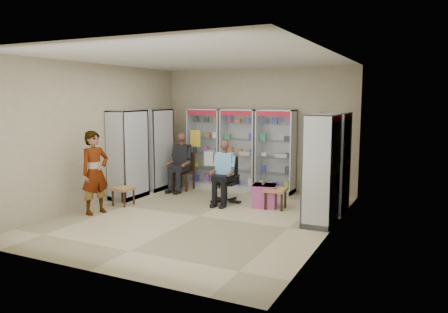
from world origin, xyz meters
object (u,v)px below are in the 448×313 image
at_px(cabinet_left_near, 128,154).
at_px(woven_stool_b, 123,196).
at_px(pink_trunk, 265,196).
at_px(woven_stool_a, 275,198).
at_px(cabinet_back_mid, 240,149).
at_px(cabinet_right_near, 321,170).
at_px(cabinet_back_right, 276,151).
at_px(office_chair, 226,180).
at_px(seated_shopkeeper, 225,174).
at_px(standing_man, 95,172).
at_px(cabinet_back_left, 206,147).
at_px(cabinet_right_far, 334,162).
at_px(cabinet_left_far, 156,149).
at_px(wooden_chair, 184,171).

xyz_separation_m(cabinet_left_near, woven_stool_b, (0.33, -0.62, -0.81)).
bearing_deg(pink_trunk, woven_stool_a, -12.46).
height_order(cabinet_back_mid, cabinet_right_near, same).
height_order(cabinet_back_right, pink_trunk, cabinet_back_right).
distance_m(office_chair, seated_shopkeeper, 0.15).
bearing_deg(woven_stool_a, woven_stool_b, -159.51).
distance_m(seated_shopkeeper, standing_man, 2.70).
bearing_deg(cabinet_right_near, cabinet_back_left, 57.72).
bearing_deg(office_chair, cabinet_back_left, 126.21).
height_order(cabinet_back_mid, woven_stool_a, cabinet_back_mid).
distance_m(cabinet_back_mid, cabinet_right_near, 3.41).
height_order(office_chair, standing_man, standing_man).
bearing_deg(woven_stool_a, office_chair, 179.45).
bearing_deg(cabinet_back_mid, cabinet_right_far, -23.65).
distance_m(office_chair, pink_trunk, 0.92).
height_order(pink_trunk, woven_stool_b, pink_trunk).
relative_size(cabinet_right_far, seated_shopkeeper, 1.56).
relative_size(cabinet_right_near, seated_shopkeeper, 1.56).
height_order(cabinet_back_mid, seated_shopkeeper, cabinet_back_mid).
xyz_separation_m(cabinet_right_far, cabinet_left_near, (-4.46, -0.90, 0.00)).
bearing_deg(cabinet_back_right, standing_man, -126.66).
relative_size(cabinet_back_left, cabinet_back_right, 1.00).
height_order(cabinet_back_mid, cabinet_left_far, same).
bearing_deg(woven_stool_a, pink_trunk, 167.54).
xyz_separation_m(woven_stool_b, standing_man, (-0.05, -0.78, 0.63)).
bearing_deg(cabinet_right_near, cabinet_back_right, 36.16).
relative_size(cabinet_back_left, pink_trunk, 4.12).
xyz_separation_m(wooden_chair, woven_stool_a, (2.68, -0.79, -0.26)).
bearing_deg(cabinet_left_far, cabinet_back_left, 135.00).
distance_m(cabinet_back_left, wooden_chair, 0.94).
distance_m(pink_trunk, woven_stool_b, 3.01).
distance_m(cabinet_right_far, wooden_chair, 3.84).
distance_m(cabinet_back_right, cabinet_left_near, 3.48).
height_order(cabinet_left_near, woven_stool_b, cabinet_left_near).
height_order(woven_stool_b, standing_man, standing_man).
relative_size(wooden_chair, pink_trunk, 1.93).
height_order(woven_stool_a, woven_stool_b, woven_stool_a).
bearing_deg(cabinet_right_far, woven_stool_a, 109.46).
height_order(cabinet_right_far, woven_stool_b, cabinet_right_far).
bearing_deg(cabinet_back_left, seated_shopkeeper, -50.39).
distance_m(cabinet_back_right, woven_stool_a, 1.79).
distance_m(cabinet_left_far, standing_man, 2.52).
relative_size(cabinet_left_far, pink_trunk, 4.12).
height_order(office_chair, seated_shopkeeper, seated_shopkeeper).
xyz_separation_m(cabinet_back_left, seated_shopkeeper, (1.29, -1.56, -0.36)).
xyz_separation_m(cabinet_back_left, cabinet_left_near, (-0.93, -2.03, 0.00)).
bearing_deg(wooden_chair, cabinet_back_left, 71.10).
bearing_deg(cabinet_left_near, cabinet_right_far, 101.41).
xyz_separation_m(office_chair, standing_man, (-1.94, -1.92, 0.32)).
height_order(cabinet_back_right, cabinet_left_far, same).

